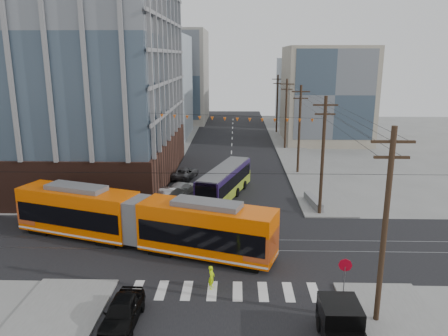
{
  "coord_description": "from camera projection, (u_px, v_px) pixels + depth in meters",
  "views": [
    {
      "loc": [
        0.61,
        -27.66,
        14.34
      ],
      "look_at": [
        -0.36,
        8.42,
        5.09
      ],
      "focal_mm": 35.0,
      "sensor_mm": 36.0,
      "label": 1
    }
  ],
  "objects": [
    {
      "name": "pedestrian",
      "position": [
        211.0,
        277.0,
        27.59
      ],
      "size": [
        0.5,
        0.64,
        1.56
      ],
      "primitive_type": "imported",
      "rotation": [
        0.0,
        0.0,
        1.33
      ],
      "color": "#C0F008",
      "rests_on": "ground"
    },
    {
      "name": "bg_bldg_ne_far",
      "position": [
        316.0,
        91.0,
        94.0
      ],
      "size": [
        16.0,
        16.0,
        14.0
      ],
      "primitive_type": "cube",
      "color": "#8C99A5",
      "rests_on": "ground"
    },
    {
      "name": "parked_car_grey",
      "position": [
        185.0,
        173.0,
        52.73
      ],
      "size": [
        3.26,
        5.18,
        1.33
      ],
      "primitive_type": "imported",
      "rotation": [
        0.0,
        0.0,
        2.91
      ],
      "color": "#464749",
      "rests_on": "ground"
    },
    {
      "name": "utility_pole_near",
      "position": [
        385.0,
        229.0,
        22.96
      ],
      "size": [
        0.3,
        0.3,
        11.0
      ],
      "primitive_type": "cylinder",
      "color": "black",
      "rests_on": "ground"
    },
    {
      "name": "stop_sign",
      "position": [
        344.0,
        282.0,
        25.9
      ],
      "size": [
        0.93,
        0.93,
        2.66
      ],
      "primitive_type": null,
      "rotation": [
        0.0,
        0.0,
        -0.17
      ],
      "color": "#AB0519",
      "rests_on": "ground"
    },
    {
      "name": "city_bus",
      "position": [
        225.0,
        182.0,
        45.52
      ],
      "size": [
        5.63,
        11.62,
        3.23
      ],
      "primitive_type": null,
      "rotation": [
        0.0,
        0.0,
        -0.29
      ],
      "color": "#1E103D",
      "rests_on": "ground"
    },
    {
      "name": "parked_car_white",
      "position": [
        182.0,
        188.0,
        46.68
      ],
      "size": [
        3.34,
        4.96,
        1.33
      ],
      "primitive_type": "imported",
      "rotation": [
        0.0,
        0.0,
        2.79
      ],
      "color": "silver",
      "rests_on": "ground"
    },
    {
      "name": "streetcar",
      "position": [
        139.0,
        220.0,
        33.64
      ],
      "size": [
        21.24,
        9.83,
        4.13
      ],
      "primitive_type": null,
      "rotation": [
        0.0,
        0.0,
        -0.33
      ],
      "color": "#E45300",
      "rests_on": "ground"
    },
    {
      "name": "jersey_barrier",
      "position": [
        313.0,
        202.0,
        42.89
      ],
      "size": [
        1.56,
        4.51,
        0.88
      ],
      "primitive_type": "cube",
      "rotation": [
        0.0,
        0.0,
        0.13
      ],
      "color": "slate",
      "rests_on": "ground"
    },
    {
      "name": "bg_bldg_nw_far",
      "position": [
        171.0,
        76.0,
        97.96
      ],
      "size": [
        16.0,
        18.0,
        20.0
      ],
      "primitive_type": "cube",
      "color": "gray",
      "rests_on": "ground"
    },
    {
      "name": "ground",
      "position": [
        226.0,
        269.0,
        30.36
      ],
      "size": [
        160.0,
        160.0,
        0.0
      ],
      "primitive_type": "plane",
      "color": "slate"
    },
    {
      "name": "bg_bldg_ne_near",
      "position": [
        326.0,
        95.0,
        74.44
      ],
      "size": [
        14.0,
        14.0,
        16.0
      ],
      "primitive_type": "cube",
      "color": "gray",
      "rests_on": "ground"
    },
    {
      "name": "office_building",
      "position": [
        38.0,
        57.0,
        49.65
      ],
      "size": [
        30.0,
        25.0,
        28.6
      ],
      "primitive_type": "cube",
      "color": "#381E16",
      "rests_on": "ground"
    },
    {
      "name": "parked_car_silver",
      "position": [
        171.0,
        194.0,
        44.26
      ],
      "size": [
        3.2,
        4.92,
        1.53
      ],
      "primitive_type": "imported",
      "rotation": [
        0.0,
        0.0,
        2.77
      ],
      "color": "silver",
      "rests_on": "ground"
    },
    {
      "name": "bg_bldg_nw_near",
      "position": [
        139.0,
        87.0,
        78.92
      ],
      "size": [
        18.0,
        16.0,
        18.0
      ],
      "primitive_type": "cube",
      "color": "#8C99A5",
      "rests_on": "ground"
    },
    {
      "name": "utility_pole_far",
      "position": [
        277.0,
        104.0,
        83.0
      ],
      "size": [
        0.3,
        0.3,
        11.0
      ],
      "primitive_type": "cylinder",
      "color": "black",
      "rests_on": "ground"
    },
    {
      "name": "black_sedan",
      "position": [
        122.0,
        312.0,
        23.92
      ],
      "size": [
        1.93,
        4.53,
        1.53
      ],
      "primitive_type": "imported",
      "rotation": [
        0.0,
        0.0,
        -0.03
      ],
      "color": "black",
      "rests_on": "ground"
    }
  ]
}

